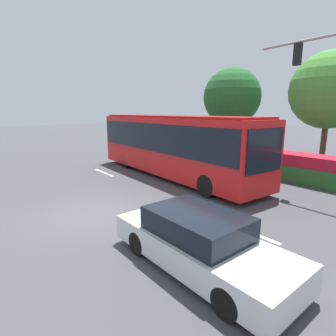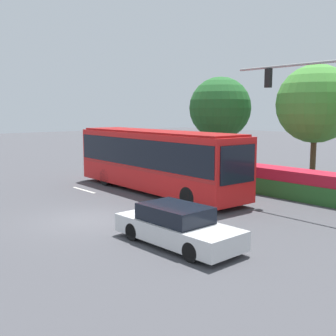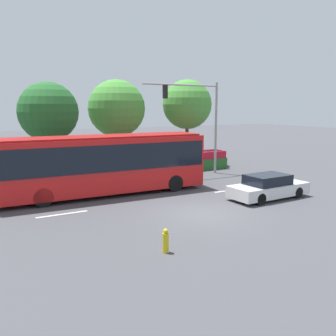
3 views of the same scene
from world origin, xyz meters
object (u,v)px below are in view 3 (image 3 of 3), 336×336
street_tree_right (187,105)px  fire_hydrant (166,241)px  sedan_foreground (268,187)px  street_tree_centre (117,109)px  city_bus (102,162)px  street_tree_left (48,112)px  traffic_light_pole (200,113)px

street_tree_right → fire_hydrant: (-11.27, -16.44, -4.81)m
sedan_foreground → street_tree_centre: 15.09m
city_bus → street_tree_right: 13.00m
sedan_foreground → street_tree_centre: bearing=101.5°
city_bus → street_tree_left: 7.50m
street_tree_left → fire_hydrant: 16.59m
sedan_foreground → fire_hydrant: (-8.68, -3.90, -0.22)m
sedan_foreground → street_tree_right: bearing=76.7°
traffic_light_pole → street_tree_left: (-9.91, 4.30, 0.08)m
sedan_foreground → city_bus: bearing=143.8°
street_tree_centre → street_tree_left: bearing=-161.5°
city_bus → sedan_foreground: (7.70, -5.29, -1.30)m
traffic_light_pole → fire_hydrant: traffic_light_pole is taller
street_tree_centre → fire_hydrant: size_ratio=8.43×
traffic_light_pole → street_tree_right: street_tree_right is taller
street_tree_left → street_tree_right: 11.79m
city_bus → street_tree_left: (-1.48, 6.83, 2.72)m
street_tree_left → traffic_light_pole: bearing=-23.4°
traffic_light_pole → street_tree_centre: (-4.02, 6.27, 0.31)m
city_bus → street_tree_centre: size_ratio=1.68×
city_bus → street_tree_right: size_ratio=1.65×
street_tree_left → street_tree_centre: street_tree_centre is taller
fire_hydrant → city_bus: bearing=83.9°
sedan_foreground → street_tree_left: (-9.18, 12.12, 4.03)m
city_bus → fire_hydrant: size_ratio=14.14×
sedan_foreground → traffic_light_pole: 8.80m
street_tree_left → city_bus: bearing=-77.8°
street_tree_left → street_tree_centre: 6.21m
sedan_foreground → fire_hydrant: size_ratio=5.50×
sedan_foreground → traffic_light_pole: traffic_light_pole is taller
traffic_light_pole → street_tree_left: bearing=-23.4°
street_tree_left → fire_hydrant: (0.50, -16.02, -4.25)m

